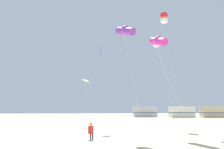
# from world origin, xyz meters

# --- Properties ---
(kite_flyer_standing) EXTENTS (0.40, 0.55, 1.16)m
(kite_flyer_standing) POSITION_xyz_m (0.08, 7.38, 0.61)
(kite_flyer_standing) COLOR red
(kite_flyer_standing) RESTS_ON ground
(kite_diamond_lime) EXTENTS (1.39, 1.39, 6.10)m
(kite_diamond_lime) POSITION_xyz_m (-0.72, 20.24, 5.71)
(kite_diamond_lime) COLOR silver
(kite_diamond_lime) RESTS_ON ground
(kite_tube_violet) EXTENTS (2.20, 2.63, 9.88)m
(kite_tube_violet) POSITION_xyz_m (3.06, 10.11, 9.17)
(kite_tube_violet) COLOR silver
(kite_tube_violet) RESTS_ON ground
(kite_box_rainbow) EXTENTS (2.86, 2.53, 11.33)m
(kite_box_rainbow) POSITION_xyz_m (8.42, 17.78, 10.73)
(kite_box_rainbow) COLOR silver
(kite_box_rainbow) RESTS_ON ground
(kite_tube_magenta) EXTENTS (3.27, 3.23, 9.18)m
(kite_tube_magenta) POSITION_xyz_m (6.31, 10.60, 8.48)
(kite_tube_magenta) COLOR silver
(kite_tube_magenta) RESTS_ON ground
(kite_diamond_blue) EXTENTS (2.78, 2.78, 9.67)m
(kite_diamond_blue) POSITION_xyz_m (1.02, 16.15, 9.06)
(kite_diamond_blue) COLOR silver
(kite_diamond_blue) RESTS_ON ground
(kite_box_scarlet) EXTENTS (2.35, 1.76, 13.25)m
(kite_box_scarlet) POSITION_xyz_m (8.42, 14.50, 12.64)
(kite_box_scarlet) COLOR silver
(kite_box_scarlet) RESTS_ON ground
(rv_van_silver) EXTENTS (6.50, 2.50, 2.80)m
(rv_van_silver) POSITION_xyz_m (14.85, 49.29, 1.39)
(rv_van_silver) COLOR #B7BABF
(rv_van_silver) RESTS_ON ground
(rv_van_white) EXTENTS (6.49, 2.47, 2.80)m
(rv_van_white) POSITION_xyz_m (23.39, 44.92, 1.39)
(rv_van_white) COLOR white
(rv_van_white) RESTS_ON ground
(rv_van_tan) EXTENTS (6.59, 2.81, 2.80)m
(rv_van_tan) POSITION_xyz_m (31.33, 43.77, 1.39)
(rv_van_tan) COLOR #C6B28C
(rv_van_tan) RESTS_ON ground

